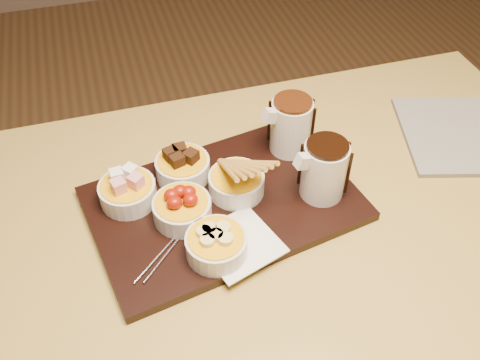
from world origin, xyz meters
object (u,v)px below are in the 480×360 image
object	(u,v)px
pitcher_milk_chocolate	(291,126)
dining_table	(283,254)
bowl_strawberries	(182,210)
serving_board	(224,204)
newspaper	(477,134)
pitcher_dark_chocolate	(324,171)

from	to	relation	value
pitcher_milk_chocolate	dining_table	bearing A→B (deg)	-121.33
dining_table	bowl_strawberries	bearing A→B (deg)	166.33
serving_board	pitcher_milk_chocolate	size ratio (longest dim) A/B	4.29
dining_table	serving_board	world-z (taller)	serving_board
dining_table	newspaper	world-z (taller)	newspaper
dining_table	pitcher_dark_chocolate	world-z (taller)	pitcher_dark_chocolate
bowl_strawberries	pitcher_dark_chocolate	world-z (taller)	pitcher_dark_chocolate
dining_table	bowl_strawberries	world-z (taller)	bowl_strawberries
pitcher_dark_chocolate	dining_table	bearing A→B (deg)	-167.63
dining_table	newspaper	xyz separation A→B (m)	(0.45, 0.10, 0.10)
bowl_strawberries	pitcher_milk_chocolate	bearing A→B (deg)	26.42
bowl_strawberries	pitcher_dark_chocolate	xyz separation A→B (m)	(0.25, -0.01, 0.03)
pitcher_milk_chocolate	newspaper	world-z (taller)	pitcher_milk_chocolate
newspaper	serving_board	bearing A→B (deg)	-160.04
serving_board	newspaper	distance (m)	0.55
pitcher_dark_chocolate	pitcher_milk_chocolate	xyz separation A→B (m)	(-0.01, 0.13, 0.00)
dining_table	serving_board	size ratio (longest dim) A/B	2.61
pitcher_dark_chocolate	pitcher_milk_chocolate	distance (m)	0.13
serving_board	newspaper	world-z (taller)	serving_board
pitcher_milk_chocolate	serving_board	bearing A→B (deg)	-158.20
serving_board	bowl_strawberries	size ratio (longest dim) A/B	4.60
bowl_strawberries	pitcher_milk_chocolate	size ratio (longest dim) A/B	0.93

